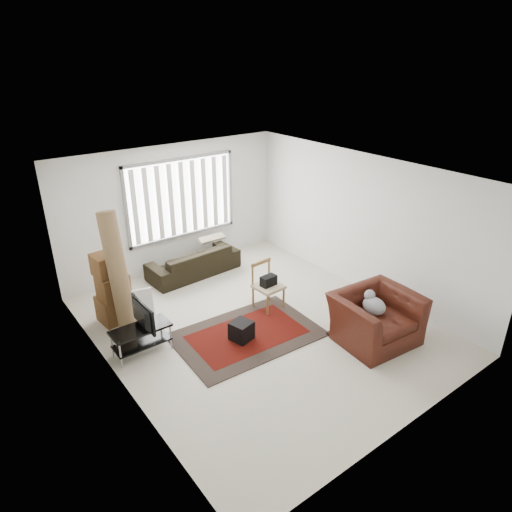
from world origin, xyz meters
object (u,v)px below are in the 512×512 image
at_px(sofa, 193,258).
at_px(armchair, 376,315).
at_px(side_chair, 268,284).
at_px(moving_boxes, 112,290).
at_px(tv_stand, 141,335).

bearing_deg(sofa, armchair, 103.41).
bearing_deg(sofa, side_chair, 97.92).
relative_size(moving_boxes, armchair, 0.93).
bearing_deg(moving_boxes, sofa, 20.30).
height_order(tv_stand, sofa, sofa).
bearing_deg(armchair, sofa, 111.63).
bearing_deg(side_chair, tv_stand, 173.81).
bearing_deg(armchair, moving_boxes, 140.44).
bearing_deg(side_chair, armchair, -71.77).
bearing_deg(armchair, tv_stand, 153.61).
height_order(tv_stand, side_chair, side_chair).
xyz_separation_m(tv_stand, sofa, (2.06, 1.95, 0.04)).
height_order(moving_boxes, side_chair, moving_boxes).
xyz_separation_m(tv_stand, moving_boxes, (0.02, 1.19, 0.26)).
relative_size(tv_stand, sofa, 0.47).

